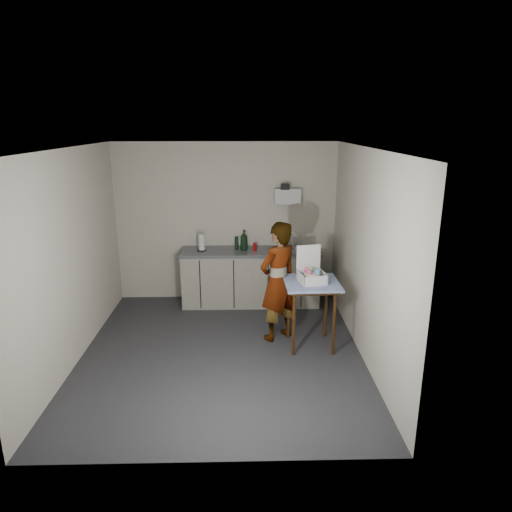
{
  "coord_description": "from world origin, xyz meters",
  "views": [
    {
      "loc": [
        0.31,
        -5.36,
        2.89
      ],
      "look_at": [
        0.46,
        0.45,
        1.18
      ],
      "focal_mm": 32.0,
      "sensor_mm": 36.0,
      "label": 1
    }
  ],
  "objects_px": {
    "side_table": "(311,290)",
    "kitchen_counter": "(251,278)",
    "paper_towel": "(202,243)",
    "standing_man": "(278,282)",
    "dish_rack": "(288,246)",
    "bakery_box": "(312,274)",
    "soap_bottle": "(244,240)",
    "dark_bottle": "(237,243)",
    "soda_can": "(255,247)"
  },
  "relations": [
    {
      "from": "dark_bottle",
      "to": "soap_bottle",
      "type": "bearing_deg",
      "value": -15.71
    },
    {
      "from": "kitchen_counter",
      "to": "standing_man",
      "type": "bearing_deg",
      "value": -74.62
    },
    {
      "from": "kitchen_counter",
      "to": "soap_bottle",
      "type": "distance_m",
      "value": 0.66
    },
    {
      "from": "side_table",
      "to": "paper_towel",
      "type": "xyz_separation_m",
      "value": [
        -1.55,
        1.52,
        0.25
      ]
    },
    {
      "from": "kitchen_counter",
      "to": "bakery_box",
      "type": "bearing_deg",
      "value": -63.21
    },
    {
      "from": "dark_bottle",
      "to": "standing_man",
      "type": "bearing_deg",
      "value": -66.42
    },
    {
      "from": "dish_rack",
      "to": "soap_bottle",
      "type": "bearing_deg",
      "value": -177.3
    },
    {
      "from": "soap_bottle",
      "to": "dish_rack",
      "type": "bearing_deg",
      "value": 2.7
    },
    {
      "from": "paper_towel",
      "to": "dark_bottle",
      "type": "bearing_deg",
      "value": 4.36
    },
    {
      "from": "soap_bottle",
      "to": "kitchen_counter",
      "type": "bearing_deg",
      "value": -3.91
    },
    {
      "from": "side_table",
      "to": "paper_towel",
      "type": "distance_m",
      "value": 2.19
    },
    {
      "from": "soda_can",
      "to": "paper_towel",
      "type": "height_order",
      "value": "paper_towel"
    },
    {
      "from": "kitchen_counter",
      "to": "dish_rack",
      "type": "xyz_separation_m",
      "value": [
        0.61,
        0.04,
        0.54
      ]
    },
    {
      "from": "dish_rack",
      "to": "bakery_box",
      "type": "bearing_deg",
      "value": -84.14
    },
    {
      "from": "dark_bottle",
      "to": "dish_rack",
      "type": "distance_m",
      "value": 0.83
    },
    {
      "from": "dish_rack",
      "to": "kitchen_counter",
      "type": "bearing_deg",
      "value": -176.15
    },
    {
      "from": "side_table",
      "to": "soda_can",
      "type": "xyz_separation_m",
      "value": [
        -0.7,
        1.49,
        0.18
      ]
    },
    {
      "from": "paper_towel",
      "to": "kitchen_counter",
      "type": "bearing_deg",
      "value": 0.13
    },
    {
      "from": "side_table",
      "to": "dark_bottle",
      "type": "distance_m",
      "value": 1.86
    },
    {
      "from": "side_table",
      "to": "paper_towel",
      "type": "height_order",
      "value": "paper_towel"
    },
    {
      "from": "standing_man",
      "to": "dark_bottle",
      "type": "relative_size",
      "value": 7.64
    },
    {
      "from": "standing_man",
      "to": "paper_towel",
      "type": "height_order",
      "value": "standing_man"
    },
    {
      "from": "standing_man",
      "to": "dish_rack",
      "type": "distance_m",
      "value": 1.35
    },
    {
      "from": "dark_bottle",
      "to": "bakery_box",
      "type": "xyz_separation_m",
      "value": [
        0.99,
        -1.56,
        -0.01
      ]
    },
    {
      "from": "kitchen_counter",
      "to": "paper_towel",
      "type": "height_order",
      "value": "paper_towel"
    },
    {
      "from": "side_table",
      "to": "kitchen_counter",
      "type": "bearing_deg",
      "value": 115.34
    },
    {
      "from": "side_table",
      "to": "standing_man",
      "type": "xyz_separation_m",
      "value": [
        -0.42,
        0.24,
        0.04
      ]
    },
    {
      "from": "side_table",
      "to": "soda_can",
      "type": "height_order",
      "value": "soda_can"
    },
    {
      "from": "standing_man",
      "to": "dark_bottle",
      "type": "bearing_deg",
      "value": -104.33
    },
    {
      "from": "dark_bottle",
      "to": "bakery_box",
      "type": "distance_m",
      "value": 1.84
    },
    {
      "from": "kitchen_counter",
      "to": "dish_rack",
      "type": "bearing_deg",
      "value": 3.85
    },
    {
      "from": "dish_rack",
      "to": "side_table",
      "type": "bearing_deg",
      "value": -83.92
    },
    {
      "from": "soap_bottle",
      "to": "dish_rack",
      "type": "height_order",
      "value": "soap_bottle"
    },
    {
      "from": "side_table",
      "to": "standing_man",
      "type": "bearing_deg",
      "value": 148.97
    },
    {
      "from": "dish_rack",
      "to": "bakery_box",
      "type": "height_order",
      "value": "bakery_box"
    },
    {
      "from": "dish_rack",
      "to": "bakery_box",
      "type": "distance_m",
      "value": 1.57
    },
    {
      "from": "dark_bottle",
      "to": "bakery_box",
      "type": "bearing_deg",
      "value": -57.54
    },
    {
      "from": "paper_towel",
      "to": "dish_rack",
      "type": "bearing_deg",
      "value": 1.76
    },
    {
      "from": "kitchen_counter",
      "to": "paper_towel",
      "type": "distance_m",
      "value": 0.99
    },
    {
      "from": "soda_can",
      "to": "bakery_box",
      "type": "distance_m",
      "value": 1.65
    },
    {
      "from": "soap_bottle",
      "to": "paper_towel",
      "type": "xyz_separation_m",
      "value": [
        -0.68,
        -0.01,
        -0.04
      ]
    },
    {
      "from": "standing_man",
      "to": "paper_towel",
      "type": "xyz_separation_m",
      "value": [
        -1.14,
        1.28,
        0.21
      ]
    },
    {
      "from": "soda_can",
      "to": "paper_towel",
      "type": "bearing_deg",
      "value": 178.36
    },
    {
      "from": "paper_towel",
      "to": "standing_man",
      "type": "bearing_deg",
      "value": -48.43
    },
    {
      "from": "side_table",
      "to": "paper_towel",
      "type": "relative_size",
      "value": 3.31
    },
    {
      "from": "soap_bottle",
      "to": "soda_can",
      "type": "xyz_separation_m",
      "value": [
        0.17,
        -0.03,
        -0.1
      ]
    },
    {
      "from": "standing_man",
      "to": "dark_bottle",
      "type": "xyz_separation_m",
      "value": [
        -0.58,
        1.32,
        0.19
      ]
    },
    {
      "from": "kitchen_counter",
      "to": "standing_man",
      "type": "distance_m",
      "value": 1.39
    },
    {
      "from": "side_table",
      "to": "soap_bottle",
      "type": "distance_m",
      "value": 1.78
    },
    {
      "from": "soap_bottle",
      "to": "paper_towel",
      "type": "height_order",
      "value": "soap_bottle"
    }
  ]
}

